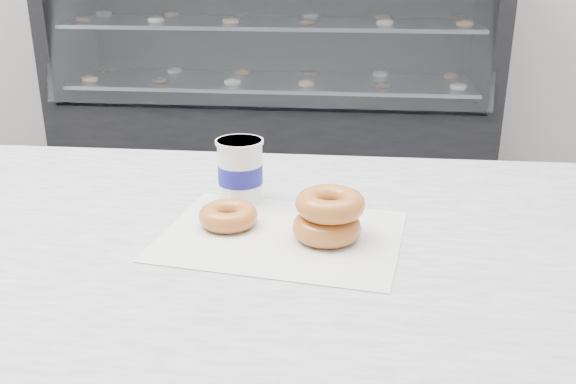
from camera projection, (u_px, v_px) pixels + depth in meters
name	position (u px, v px, depth m)	size (l,w,h in m)	color
display_case	(273.00, 97.00, 3.65)	(2.40, 0.74, 1.25)	black
wax_paper	(281.00, 235.00, 0.93)	(0.34, 0.26, 0.00)	silver
donut_single	(228.00, 216.00, 0.95)	(0.09, 0.09, 0.03)	#CA7D37
donut_stack	(328.00, 216.00, 0.91)	(0.14, 0.14, 0.07)	#CA7D37
coffee_cup	(240.00, 170.00, 1.04)	(0.08, 0.08, 0.10)	white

